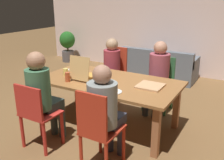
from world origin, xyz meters
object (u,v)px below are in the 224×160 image
at_px(person_3, 158,71).
at_px(drinking_glass_0, 67,77).
at_px(couch, 159,67).
at_px(chair_0, 36,114).
at_px(dining_table, 109,86).
at_px(chair_1, 98,129).
at_px(pizza_box_1, 150,86).
at_px(plate_1, 74,69).
at_px(chair_2, 115,71).
at_px(plate_0, 114,91).
at_px(person_0, 42,91).
at_px(person_1, 105,107).
at_px(pizza_box_0, 86,75).
at_px(person_2, 110,65).
at_px(potted_plant, 68,45).
at_px(chair_3, 160,81).
at_px(drinking_glass_1, 66,72).

bearing_deg(person_3, drinking_glass_0, -128.69).
bearing_deg(couch, chair_0, -94.83).
distance_m(dining_table, chair_1, 1.09).
bearing_deg(pizza_box_1, plate_1, 174.22).
relative_size(chair_2, plate_0, 4.76).
height_order(person_0, person_1, person_0).
distance_m(pizza_box_0, plate_0, 0.71).
bearing_deg(plate_1, couch, 75.40).
xyz_separation_m(person_2, couch, (0.31, 1.79, -0.43)).
distance_m(person_1, drinking_glass_0, 1.07).
bearing_deg(chair_1, potted_plant, 133.18).
height_order(pizza_box_0, pizza_box_1, pizza_box_0).
xyz_separation_m(chair_1, person_3, (0.00, 1.83, 0.19)).
xyz_separation_m(chair_3, pizza_box_0, (-0.80, -1.07, 0.27)).
height_order(chair_0, plate_0, chair_0).
distance_m(dining_table, drinking_glass_0, 0.62).
bearing_deg(chair_3, dining_table, -114.70).
bearing_deg(plate_1, person_3, 27.59).
bearing_deg(chair_2, plate_1, -112.02).
distance_m(dining_table, plate_1, 0.82).
height_order(person_3, pizza_box_0, person_3).
relative_size(chair_3, drinking_glass_1, 8.28).
height_order(chair_1, couch, chair_1).
bearing_deg(chair_1, drinking_glass_0, 145.49).
bearing_deg(chair_1, couch, 99.60).
relative_size(dining_table, chair_0, 2.33).
xyz_separation_m(person_2, drinking_glass_1, (-0.25, -0.95, 0.07)).
bearing_deg(person_2, chair_3, 9.40).
relative_size(chair_1, chair_2, 0.99).
relative_size(chair_0, couch, 0.51).
distance_m(chair_2, pizza_box_0, 1.11).
xyz_separation_m(plate_0, drinking_glass_0, (-0.80, 0.04, 0.06)).
height_order(pizza_box_0, plate_0, pizza_box_0).
bearing_deg(drinking_glass_1, person_1, -31.76).
bearing_deg(plate_0, chair_0, -140.57).
bearing_deg(person_0, couch, 84.99).
height_order(chair_1, person_3, person_3).
relative_size(plate_0, couch, 0.12).
bearing_deg(couch, person_1, -79.99).
relative_size(chair_0, drinking_glass_0, 6.48).
bearing_deg(couch, potted_plant, 175.82).
bearing_deg(chair_0, chair_3, 65.30).
xyz_separation_m(plate_0, drinking_glass_1, (-1.02, 0.26, 0.05)).
height_order(dining_table, potted_plant, potted_plant).
bearing_deg(pizza_box_0, couch, 86.05).
bearing_deg(chair_1, plate_1, 136.39).
relative_size(person_0, plate_0, 6.11).
xyz_separation_m(person_1, drinking_glass_1, (-1.16, 0.72, 0.05)).
bearing_deg(chair_0, person_3, 63.66).
bearing_deg(chair_1, pizza_box_1, 80.03).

